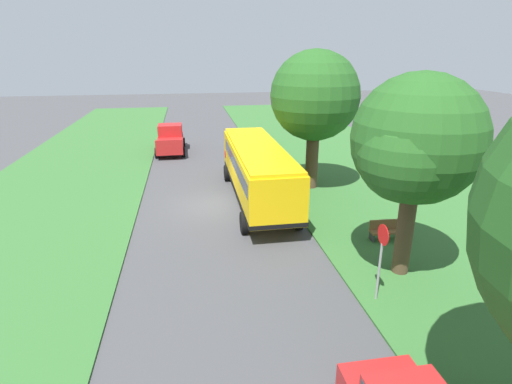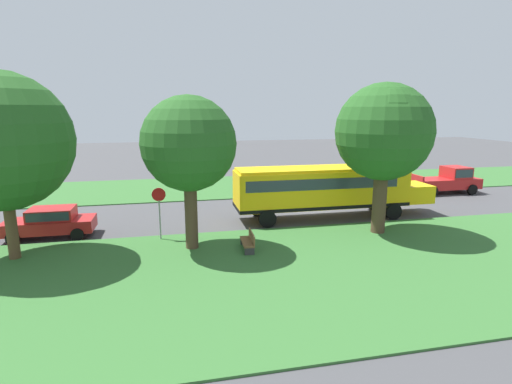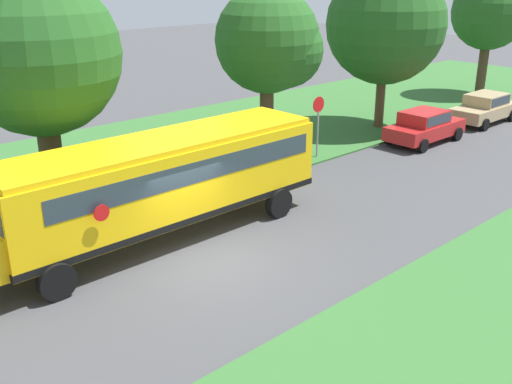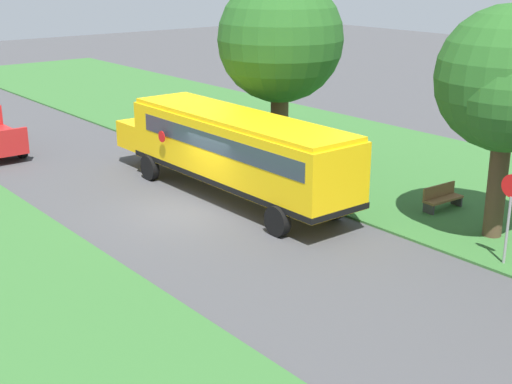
{
  "view_description": "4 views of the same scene",
  "coord_description": "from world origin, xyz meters",
  "px_view_note": "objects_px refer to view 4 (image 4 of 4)",
  "views": [
    {
      "loc": [
        1.19,
        20.08,
        7.81
      ],
      "look_at": [
        -1.78,
        2.6,
        1.52
      ],
      "focal_mm": 28.0,
      "sensor_mm": 36.0,
      "label": 1
    },
    {
      "loc": [
        -24.69,
        9.04,
        6.58
      ],
      "look_at": [
        -2.02,
        4.1,
        1.76
      ],
      "focal_mm": 28.0,
      "sensor_mm": 36.0,
      "label": 2
    },
    {
      "loc": [
        12.16,
        -9.42,
        7.94
      ],
      "look_at": [
        -1.24,
        2.92,
        1.05
      ],
      "focal_mm": 42.0,
      "sensor_mm": 36.0,
      "label": 3
    },
    {
      "loc": [
        12.81,
        19.91,
        8.37
      ],
      "look_at": [
        -0.81,
        2.97,
        1.31
      ],
      "focal_mm": 50.0,
      "sensor_mm": 36.0,
      "label": 4
    }
  ],
  "objects_px": {
    "stop_sign": "(510,209)",
    "park_bench": "(442,198)",
    "school_bus": "(233,147)",
    "oak_tree_beside_bus": "(283,36)",
    "oak_tree_roadside_mid": "(509,84)"
  },
  "relations": [
    {
      "from": "park_bench",
      "to": "oak_tree_beside_bus",
      "type": "bearing_deg",
      "value": -81.61
    },
    {
      "from": "oak_tree_beside_bus",
      "to": "stop_sign",
      "type": "height_order",
      "value": "oak_tree_beside_bus"
    },
    {
      "from": "oak_tree_beside_bus",
      "to": "stop_sign",
      "type": "distance_m",
      "value": 12.12
    },
    {
      "from": "oak_tree_beside_bus",
      "to": "stop_sign",
      "type": "relative_size",
      "value": 2.9
    },
    {
      "from": "stop_sign",
      "to": "park_bench",
      "type": "distance_m",
      "value": 4.95
    },
    {
      "from": "oak_tree_beside_bus",
      "to": "park_bench",
      "type": "height_order",
      "value": "oak_tree_beside_bus"
    },
    {
      "from": "school_bus",
      "to": "oak_tree_beside_bus",
      "type": "height_order",
      "value": "oak_tree_beside_bus"
    },
    {
      "from": "stop_sign",
      "to": "park_bench",
      "type": "relative_size",
      "value": 1.69
    },
    {
      "from": "school_bus",
      "to": "oak_tree_beside_bus",
      "type": "distance_m",
      "value": 5.42
    },
    {
      "from": "oak_tree_roadside_mid",
      "to": "oak_tree_beside_bus",
      "type": "bearing_deg",
      "value": -89.48
    },
    {
      "from": "park_bench",
      "to": "oak_tree_roadside_mid",
      "type": "bearing_deg",
      "value": 70.05
    },
    {
      "from": "oak_tree_beside_bus",
      "to": "park_bench",
      "type": "xyz_separation_m",
      "value": [
        -1.08,
        7.33,
        -5.08
      ]
    },
    {
      "from": "stop_sign",
      "to": "park_bench",
      "type": "xyz_separation_m",
      "value": [
        -2.48,
        -4.09,
        -1.26
      ]
    },
    {
      "from": "school_bus",
      "to": "oak_tree_beside_bus",
      "type": "bearing_deg",
      "value": -156.98
    },
    {
      "from": "school_bus",
      "to": "park_bench",
      "type": "bearing_deg",
      "value": 129.77
    }
  ]
}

